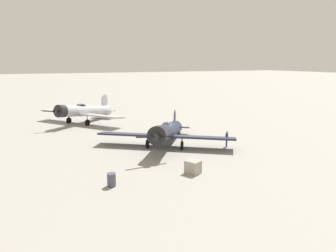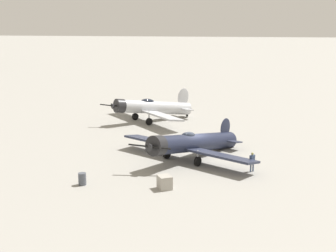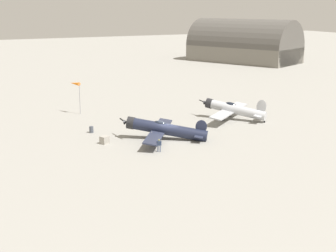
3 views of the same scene
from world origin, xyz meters
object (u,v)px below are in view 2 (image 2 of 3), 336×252
object	(u,v)px
equipment_crate	(165,182)
airplane_mid_apron	(151,107)
airplane_foreground	(192,143)
fuel_drum	(82,179)
ground_crew_mechanic	(252,160)

from	to	relation	value
equipment_crate	airplane_mid_apron	bearing A→B (deg)	10.77
airplane_foreground	airplane_mid_apron	distance (m)	15.58
equipment_crate	airplane_foreground	bearing A→B (deg)	-10.35
airplane_mid_apron	fuel_drum	distance (m)	22.19
equipment_crate	ground_crew_mechanic	bearing A→B (deg)	-53.36
ground_crew_mechanic	equipment_crate	xyz separation A→B (m)	(-4.72, 6.34, -0.47)
ground_crew_mechanic	equipment_crate	world-z (taller)	ground_crew_mechanic
airplane_mid_apron	equipment_crate	bearing A→B (deg)	62.59
airplane_foreground	airplane_mid_apron	xyz separation A→B (m)	(14.52, 5.65, 0.24)
ground_crew_mechanic	equipment_crate	bearing A→B (deg)	-99.60
airplane_foreground	ground_crew_mechanic	distance (m)	5.80
airplane_foreground	fuel_drum	world-z (taller)	airplane_foreground
airplane_foreground	fuel_drum	xyz separation A→B (m)	(-7.57, 7.46, -0.92)
airplane_foreground	equipment_crate	distance (m)	7.92
airplane_foreground	fuel_drum	bearing A→B (deg)	-9.94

